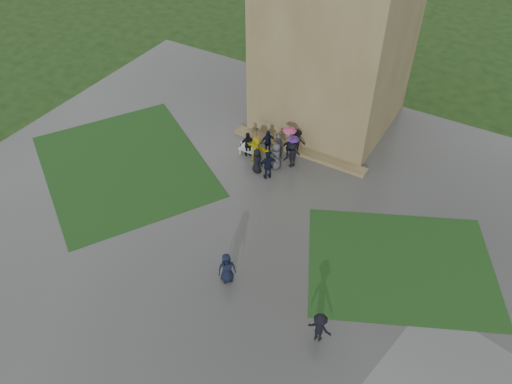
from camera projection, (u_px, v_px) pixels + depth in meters
The scene contains 9 objects.
ground at pixel (201, 265), 24.60m from camera, with size 120.00×120.00×0.00m, color black.
plaza at pixel (223, 239), 25.87m from camera, with size 34.00×34.00×0.02m, color #383836.
lawn_inset_left at pixel (124, 165), 30.33m from camera, with size 11.00×9.00×0.01m, color black.
lawn_inset_right at pixel (400, 265), 24.58m from camera, with size 9.00×7.00×0.01m, color black.
tower_plinth at pixel (298, 150), 31.28m from camera, with size 9.00×0.80×0.22m, color brown.
bench at pixel (249, 150), 30.86m from camera, with size 1.29×0.43×0.74m.
visitor_cluster at pixel (271, 149), 29.79m from camera, with size 3.91×4.15×2.59m.
pedestrian_mid at pixel (227, 268), 23.32m from camera, with size 0.85×0.58×1.73m, color black.
pedestrian_near at pixel (320, 328), 21.01m from camera, with size 1.05×0.54×1.63m, color black.
Camera 1 is at (10.37, -12.24, 19.18)m, focal length 35.00 mm.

